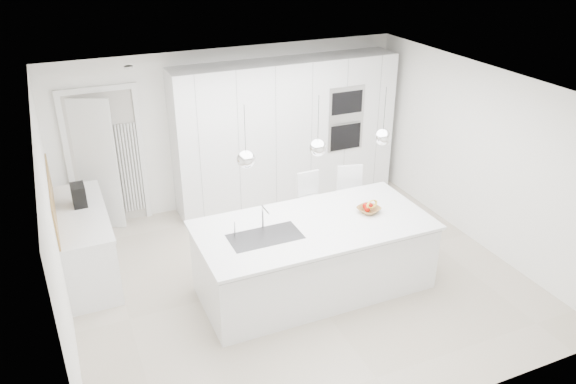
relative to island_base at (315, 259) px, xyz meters
name	(u,v)px	position (x,y,z in m)	size (l,w,h in m)	color
floor	(297,277)	(-0.10, 0.30, -0.43)	(5.50, 5.50, 0.00)	#BEB19D
wall_back	(232,128)	(-0.10, 2.80, 0.82)	(5.50, 5.50, 0.00)	white
wall_left	(55,237)	(-2.85, 0.30, 0.82)	(5.00, 5.00, 0.00)	white
ceiling	(299,89)	(-0.10, 0.30, 2.07)	(5.50, 5.50, 0.00)	white
tall_cabinets	(286,133)	(0.70, 2.50, 0.72)	(3.60, 0.60, 2.30)	white
oven_stack	(346,119)	(1.60, 2.19, 0.92)	(0.62, 0.04, 1.05)	#A5A5A8
doorway_frame	(107,160)	(-2.05, 2.77, 0.59)	(1.11, 0.08, 2.13)	white
hallway_door	(89,166)	(-2.30, 2.72, 0.57)	(0.82, 0.04, 2.00)	white
radiator	(130,168)	(-1.73, 2.76, 0.42)	(0.32, 0.04, 1.40)	white
left_base_cabinets	(86,244)	(-2.55, 1.50, 0.00)	(0.60, 1.80, 0.86)	white
left_worktop	(80,213)	(-2.55, 1.50, 0.45)	(0.62, 1.82, 0.04)	white
oak_backsplash	(52,198)	(-2.84, 1.50, 0.72)	(0.02, 1.80, 0.50)	#A88045
island_base	(315,259)	(0.00, 0.00, 0.00)	(2.80, 1.20, 0.86)	white
island_worktop	(314,225)	(0.00, 0.05, 0.45)	(2.84, 1.40, 0.04)	white
island_sink	(265,243)	(-0.65, 0.00, 0.39)	(0.84, 0.44, 0.18)	#3F3F42
island_tap	(263,217)	(-0.60, 0.20, 0.62)	(0.02, 0.02, 0.30)	white
pendant_left	(246,159)	(-0.85, 0.00, 1.47)	(0.20, 0.20, 0.20)	white
pendant_mid	(318,148)	(0.00, 0.00, 1.47)	(0.20, 0.20, 0.20)	white
pendant_right	(383,137)	(0.85, 0.00, 1.47)	(0.20, 0.20, 0.20)	white
fruit_bowl	(369,210)	(0.76, 0.04, 0.50)	(0.28, 0.28, 0.07)	#A88045
espresso_machine	(79,195)	(-2.53, 1.70, 0.61)	(0.17, 0.26, 0.28)	black
bar_stool_left	(312,210)	(0.44, 1.02, 0.10)	(0.35, 0.48, 1.05)	white
bar_stool_right	(353,207)	(0.99, 0.81, 0.13)	(0.37, 0.52, 1.13)	white
apple_a	(367,207)	(0.74, 0.06, 0.54)	(0.08, 0.08, 0.08)	#9E0C03
apple_b	(366,206)	(0.74, 0.09, 0.54)	(0.08, 0.08, 0.08)	#9E0C03
apple_c	(367,209)	(0.71, 0.01, 0.54)	(0.07, 0.07, 0.07)	#9E0C03
apple_extra_3	(370,206)	(0.79, 0.07, 0.54)	(0.08, 0.08, 0.08)	#9E0C03
banana_bunch	(372,204)	(0.79, 0.03, 0.58)	(0.20, 0.20, 0.03)	gold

